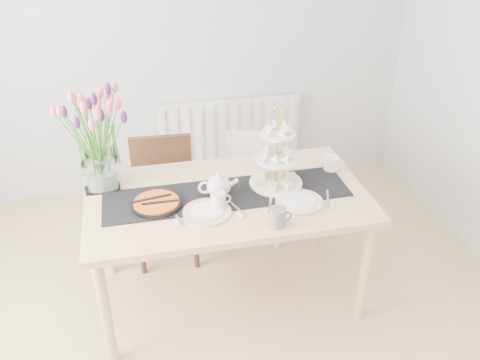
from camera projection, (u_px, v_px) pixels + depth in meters
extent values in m
plane|color=#B3B5B8|center=(162.00, 35.00, 3.84)|extent=(4.00, 0.00, 4.00)
cube|color=white|center=(229.00, 134.00, 4.31)|extent=(1.20, 0.08, 0.60)
cube|color=tan|center=(227.00, 198.00, 2.92)|extent=(1.60, 0.90, 0.04)
cylinder|color=tan|center=(106.00, 313.00, 2.65)|extent=(0.06, 0.06, 0.71)
cylinder|color=tan|center=(365.00, 272.00, 2.92)|extent=(0.06, 0.06, 0.71)
cylinder|color=tan|center=(106.00, 229.00, 3.29)|extent=(0.06, 0.06, 0.71)
cylinder|color=tan|center=(319.00, 202.00, 3.56)|extent=(0.06, 0.06, 0.71)
cube|color=#331F12|center=(165.00, 204.00, 3.42)|extent=(0.43, 0.43, 0.04)
cube|color=#331F12|center=(162.00, 162.00, 3.47)|extent=(0.41, 0.06, 0.39)
cylinder|color=#331F12|center=(142.00, 249.00, 3.36)|extent=(0.04, 0.04, 0.40)
cylinder|color=#331F12|center=(196.00, 243.00, 3.41)|extent=(0.04, 0.04, 0.40)
cylinder|color=#331F12|center=(141.00, 218.00, 3.66)|extent=(0.04, 0.04, 0.40)
cylinder|color=#331F12|center=(191.00, 213.00, 3.72)|extent=(0.04, 0.04, 0.40)
cube|color=white|center=(252.00, 189.00, 3.65)|extent=(0.44, 0.44, 0.04)
cube|color=white|center=(251.00, 154.00, 3.70)|extent=(0.38, 0.11, 0.36)
cylinder|color=white|center=(228.00, 227.00, 3.60)|extent=(0.04, 0.04, 0.36)
cylinder|color=white|center=(278.00, 227.00, 3.61)|extent=(0.04, 0.04, 0.36)
cylinder|color=white|center=(227.00, 200.00, 3.91)|extent=(0.04, 0.04, 0.36)
cylinder|color=white|center=(274.00, 199.00, 3.92)|extent=(0.04, 0.04, 0.36)
cube|color=black|center=(227.00, 194.00, 2.90)|extent=(1.40, 0.35, 0.01)
cube|color=silver|center=(102.00, 171.00, 2.94)|extent=(0.20, 0.20, 0.20)
cylinder|color=gold|center=(277.00, 151.00, 2.88)|extent=(0.01, 0.01, 0.46)
cylinder|color=white|center=(276.00, 183.00, 2.99)|extent=(0.31, 0.31, 0.01)
cylinder|color=white|center=(277.00, 159.00, 2.91)|extent=(0.25, 0.25, 0.01)
cylinder|color=white|center=(278.00, 134.00, 2.83)|extent=(0.20, 0.20, 0.01)
cylinder|color=white|center=(331.00, 164.00, 3.13)|extent=(0.12, 0.12, 0.09)
cylinder|color=black|center=(157.00, 205.00, 2.79)|extent=(0.28, 0.28, 0.02)
cylinder|color=#CF521D|center=(156.00, 202.00, 2.78)|extent=(0.25, 0.25, 0.01)
cylinder|color=slate|center=(278.00, 217.00, 2.62)|extent=(0.09, 0.09, 0.10)
cylinder|color=silver|center=(218.00, 201.00, 2.76)|extent=(0.09, 0.09, 0.10)
cylinder|color=white|center=(207.00, 212.00, 2.74)|extent=(0.34, 0.34, 0.01)
cylinder|color=white|center=(299.00, 202.00, 2.83)|extent=(0.34, 0.34, 0.01)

